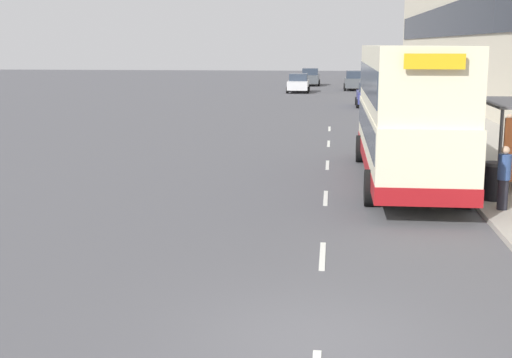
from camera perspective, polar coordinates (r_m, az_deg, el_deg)
The scene contains 16 objects.
ground_plane at distance 10.86m, azimuth 4.97°, elevation -12.87°, with size 220.00×220.00×0.00m, color #515156.
pavement at distance 49.05m, azimuth 13.63°, elevation 5.44°, with size 5.00×93.00×0.14m.
terrace_facade at distance 49.61m, azimuth 18.68°, elevation 13.10°, with size 3.10×93.00×13.73m.
lane_mark_1 at distance 14.98m, azimuth 5.34°, elevation -6.13°, with size 0.12×2.00×0.01m.
lane_mark_2 at distance 20.51m, azimuth 5.59°, elevation -1.52°, with size 0.12×2.00×0.01m.
lane_mark_3 at distance 26.11m, azimuth 5.74°, elevation 1.12°, with size 0.12×2.00×0.01m.
lane_mark_4 at distance 31.74m, azimuth 5.83°, elevation 2.83°, with size 0.12×2.00×0.01m.
lane_mark_5 at distance 37.40m, azimuth 5.90°, elevation 4.02°, with size 0.12×2.00×0.01m.
double_decker_bus_near at distance 22.95m, azimuth 11.99°, elevation 5.36°, with size 2.85×11.49×4.30m.
car_0 at distance 50.98m, azimuth 9.16°, elevation 6.67°, with size 2.07×3.86×1.70m.
car_1 at distance 69.53m, azimuth 7.90°, elevation 7.80°, with size 2.07×4.05×1.84m.
car_2 at distance 76.85m, azimuth 4.36°, elevation 8.13°, with size 2.05×4.11×1.82m.
car_3 at distance 65.69m, azimuth 3.41°, elevation 7.66°, with size 2.02×4.31×1.70m.
pedestrian_1 at distance 19.32m, azimuth 19.21°, elevation 0.13°, with size 0.33×0.33×1.66m.
pedestrian_2 at distance 28.59m, azimuth 19.54°, elevation 3.34°, with size 0.32×0.32×1.62m.
litter_bin at distance 20.48m, azimuth 18.45°, elevation -0.15°, with size 0.55×0.55×1.05m.
Camera 1 is at (0.15, -9.95, 4.34)m, focal length 50.00 mm.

